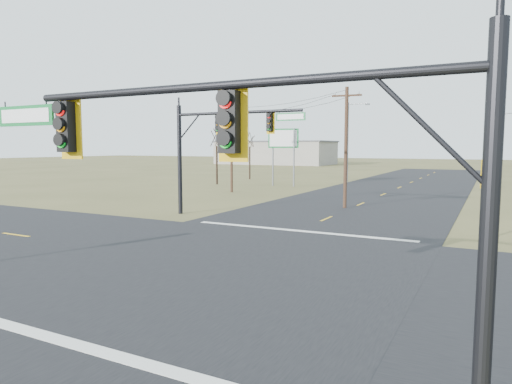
% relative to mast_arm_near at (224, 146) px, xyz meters
% --- Properties ---
extents(ground, '(320.00, 320.00, 0.00)m').
position_rel_mast_arm_near_xyz_m(ground, '(-4.73, 7.50, -4.40)').
color(ground, olive).
rests_on(ground, ground).
extents(road_ew, '(160.00, 14.00, 0.02)m').
position_rel_mast_arm_near_xyz_m(road_ew, '(-4.73, 7.50, -4.39)').
color(road_ew, black).
rests_on(road_ew, ground).
extents(road_ns, '(14.00, 160.00, 0.02)m').
position_rel_mast_arm_near_xyz_m(road_ns, '(-4.73, 7.50, -4.39)').
color(road_ns, black).
rests_on(road_ns, ground).
extents(stop_bar_near, '(12.00, 0.40, 0.01)m').
position_rel_mast_arm_near_xyz_m(stop_bar_near, '(-4.73, 0.00, -4.37)').
color(stop_bar_near, silver).
rests_on(stop_bar_near, road_ns).
extents(stop_bar_far, '(12.00, 0.40, 0.01)m').
position_rel_mast_arm_near_xyz_m(stop_bar_far, '(-4.73, 15.00, -4.37)').
color(stop_bar_far, silver).
rests_on(stop_bar_far, road_ns).
extents(mast_arm_near, '(10.32, 0.45, 6.02)m').
position_rel_mast_arm_near_xyz_m(mast_arm_near, '(0.00, 0.00, 0.00)').
color(mast_arm_near, black).
rests_on(mast_arm_near, ground).
extents(mast_arm_far, '(8.84, 0.46, 7.02)m').
position_rel_mast_arm_near_xyz_m(mast_arm_far, '(-11.01, 17.27, 0.67)').
color(mast_arm_far, black).
rests_on(mast_arm_far, ground).
extents(pedestal_signal_ne, '(0.67, 0.59, 3.81)m').
position_rel_mast_arm_near_xyz_m(pedestal_signal_ne, '(3.87, 16.88, -1.57)').
color(pedestal_signal_ne, black).
rests_on(pedestal_signal_ne, ground).
extents(utility_pole_near, '(2.09, 0.28, 8.54)m').
position_rel_mast_arm_near_xyz_m(utility_pole_near, '(-5.20, 24.86, 0.07)').
color(utility_pole_near, '#42291C').
rests_on(utility_pole_near, ground).
extents(utility_pole_far, '(2.04, 0.24, 8.33)m').
position_rel_mast_arm_near_xyz_m(utility_pole_far, '(-18.21, 31.00, -0.03)').
color(utility_pole_far, '#42291C').
rests_on(utility_pole_far, ground).
extents(highway_sign, '(3.32, 0.83, 6.36)m').
position_rel_mast_arm_near_xyz_m(highway_sign, '(-16.59, 39.51, 0.08)').
color(highway_sign, slate).
rests_on(highway_sign, ground).
extents(streetlight_c, '(2.73, 0.42, 9.73)m').
position_rel_mast_arm_near_xyz_m(streetlight_c, '(-11.69, 48.32, 1.07)').
color(streetlight_c, slate).
rests_on(streetlight_c, ground).
extents(bare_tree_a, '(3.69, 3.69, 7.02)m').
position_rel_mast_arm_near_xyz_m(bare_tree_a, '(-24.52, 38.29, 1.16)').
color(bare_tree_a, black).
rests_on(bare_tree_a, ground).
extents(bare_tree_b, '(2.85, 2.85, 6.69)m').
position_rel_mast_arm_near_xyz_m(bare_tree_b, '(-25.12, 47.47, 0.95)').
color(bare_tree_b, black).
rests_on(bare_tree_b, ground).
extents(warehouse_left, '(28.00, 14.00, 5.50)m').
position_rel_mast_arm_near_xyz_m(warehouse_left, '(-44.73, 97.50, -1.65)').
color(warehouse_left, gray).
rests_on(warehouse_left, ground).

